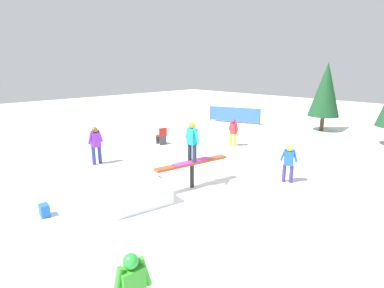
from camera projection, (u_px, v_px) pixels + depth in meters
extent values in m
plane|color=white|center=(192.00, 187.00, 9.94)|extent=(60.00, 60.00, 0.00)
cylinder|color=black|center=(192.00, 176.00, 9.84)|extent=(0.14, 0.14, 0.80)
cube|color=#A53F1E|center=(192.00, 163.00, 9.73)|extent=(2.68, 0.76, 0.08)
cube|color=white|center=(134.00, 193.00, 8.74)|extent=(2.04, 1.80, 0.63)
cube|color=#C72E91|center=(192.00, 161.00, 9.71)|extent=(1.42, 0.47, 0.03)
cylinder|color=#202D38|center=(194.00, 154.00, 9.54)|extent=(0.14, 0.14, 0.56)
cylinder|color=#202D38|center=(190.00, 152.00, 9.74)|extent=(0.14, 0.14, 0.56)
cube|color=teal|center=(192.00, 136.00, 9.50)|extent=(0.25, 0.36, 0.51)
cylinder|color=teal|center=(196.00, 134.00, 9.31)|extent=(0.12, 0.30, 0.47)
cylinder|color=teal|center=(188.00, 132.00, 9.64)|extent=(0.12, 0.30, 0.47)
sphere|color=orange|center=(192.00, 125.00, 9.41)|extent=(0.21, 0.21, 0.21)
cylinder|color=navy|center=(94.00, 156.00, 12.10)|extent=(0.15, 0.15, 0.72)
cylinder|color=navy|center=(100.00, 155.00, 12.31)|extent=(0.15, 0.15, 0.72)
cube|color=purple|center=(95.00, 140.00, 12.04)|extent=(0.38, 0.26, 0.59)
cylinder|color=purple|center=(90.00, 138.00, 11.83)|extent=(0.25, 0.12, 0.53)
cylinder|color=purple|center=(100.00, 136.00, 12.18)|extent=(0.25, 0.12, 0.53)
sphere|color=brown|center=(95.00, 130.00, 11.93)|extent=(0.23, 0.23, 0.23)
cylinder|color=yellow|center=(235.00, 140.00, 14.87)|extent=(0.13, 0.13, 0.63)
cylinder|color=yellow|center=(231.00, 139.00, 15.04)|extent=(0.13, 0.13, 0.63)
cube|color=red|center=(233.00, 129.00, 14.81)|extent=(0.20, 0.32, 0.52)
cylinder|color=red|center=(237.00, 127.00, 14.64)|extent=(0.08, 0.22, 0.47)
cylinder|color=red|center=(230.00, 126.00, 14.91)|extent=(0.08, 0.22, 0.47)
sphere|color=purple|center=(234.00, 121.00, 14.72)|extent=(0.20, 0.20, 0.20)
cube|color=green|center=(132.00, 286.00, 4.08)|extent=(0.36, 0.23, 0.56)
cylinder|color=green|center=(117.00, 285.00, 3.92)|extent=(0.21, 0.10, 0.50)
cylinder|color=green|center=(145.00, 271.00, 4.18)|extent=(0.21, 0.10, 0.50)
sphere|color=green|center=(131.00, 261.00, 3.98)|extent=(0.22, 0.22, 0.22)
cylinder|color=navy|center=(284.00, 173.00, 10.33)|extent=(0.13, 0.13, 0.61)
cylinder|color=navy|center=(291.00, 174.00, 10.25)|extent=(0.13, 0.13, 0.61)
cube|color=blue|center=(289.00, 158.00, 10.15)|extent=(0.30, 0.36, 0.50)
cylinder|color=blue|center=(283.00, 155.00, 10.19)|extent=(0.15, 0.22, 0.45)
cylinder|color=blue|center=(295.00, 156.00, 10.05)|extent=(0.15, 0.22, 0.45)
sphere|color=yellow|center=(290.00, 148.00, 10.06)|extent=(0.20, 0.20, 0.20)
cube|color=#3F3F44|center=(159.00, 139.00, 15.47)|extent=(0.40, 0.09, 0.44)
cube|color=#3F3F44|center=(163.00, 141.00, 15.19)|extent=(0.40, 0.09, 0.44)
cube|color=red|center=(161.00, 135.00, 15.27)|extent=(0.50, 0.50, 0.04)
cube|color=red|center=(163.00, 132.00, 15.06)|extent=(0.44, 0.11, 0.40)
cube|color=blue|center=(44.00, 210.00, 7.97)|extent=(0.24, 0.32, 0.34)
cylinder|color=blue|center=(260.00, 117.00, 20.22)|extent=(0.06, 0.06, 1.10)
cylinder|color=blue|center=(210.00, 113.00, 21.69)|extent=(0.06, 0.06, 1.10)
cube|color=blue|center=(234.00, 114.00, 20.94)|extent=(1.27, 3.39, 0.99)
cylinder|color=#4C331E|center=(322.00, 123.00, 18.49)|extent=(0.24, 0.24, 0.91)
cone|color=#194723|center=(326.00, 89.00, 17.96)|extent=(1.82, 1.82, 3.23)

